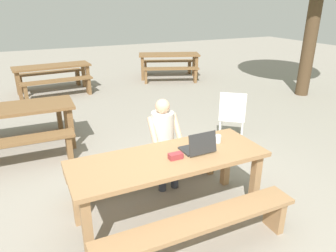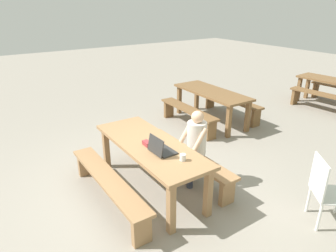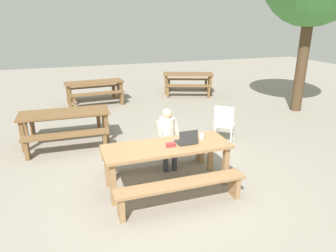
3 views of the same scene
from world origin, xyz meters
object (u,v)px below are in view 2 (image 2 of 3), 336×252
Objects in this scene: picnic_table_distant at (336,85)px; picnic_table_front at (150,150)px; small_pouch at (147,143)px; plastic_chair at (326,190)px; picnic_table_mid at (211,96)px; laptop at (161,149)px; person_seated at (195,143)px; coffee_mug at (183,157)px.

picnic_table_front is at bearing -88.78° from picnic_table_distant.
small_pouch reaches higher than picnic_table_distant.
plastic_chair is 0.45× the size of picnic_table_mid.
plastic_chair is at bearing -137.73° from laptop.
person_seated is 5.52m from picnic_table_distant.
person_seated reaches higher than picnic_table_distant.
coffee_mug reaches higher than picnic_table_front.
small_pouch is 0.75m from person_seated.
person_seated reaches higher than coffee_mug.
small_pouch is at bearing 6.28° from laptop.
laptop is at bearing -52.54° from picnic_table_mid.
plastic_chair is (1.67, 0.79, -0.21)m from person_seated.
picnic_table_front is 2.36× the size of plastic_chair.
picnic_table_mid is (-3.51, 1.18, 0.17)m from plastic_chair.
plastic_chair is at bearing -17.48° from picnic_table_mid.
plastic_chair is 0.46× the size of picnic_table_distant.
picnic_table_front is 0.16m from small_pouch.
coffee_mug is 6.15m from picnic_table_distant.
laptop is at bearing -5.08° from picnic_table_front.
coffee_mug is (0.68, 0.09, 0.15)m from picnic_table_front.
picnic_table_front reaches higher than picnic_table_mid.
picnic_table_front is 0.71m from coffee_mug.
small_pouch is 0.07× the size of picnic_table_mid.
picnic_table_mid is at bearing 121.44° from small_pouch.
picnic_table_mid is (-1.95, 2.66, -0.18)m from laptop.
picnic_table_front is 2.39m from plastic_chair.
coffee_mug is 1.85m from plastic_chair.
laptop reaches higher than picnic_table_front.
small_pouch is 1.68× the size of coffee_mug.
laptop is 2.25× the size of small_pouch.
picnic_table_distant is at bearing 95.30° from picnic_table_front.
person_seated reaches higher than picnic_table_mid.
picnic_table_mid is (-1.65, 2.70, -0.15)m from small_pouch.
picnic_table_mid is at bearing 19.87° from plastic_chair.
small_pouch is at bearing -104.81° from person_seated.
coffee_mug is at bearing -46.77° from picnic_table_mid.
person_seated reaches higher than picnic_table_front.
plastic_chair is at bearing 48.04° from coffee_mug.
laptop is at bearing 82.03° from plastic_chair.
coffee_mug is (0.34, 0.12, -0.02)m from laptop.
laptop is 0.70m from person_seated.
picnic_table_mid is (-1.84, 1.98, -0.05)m from person_seated.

